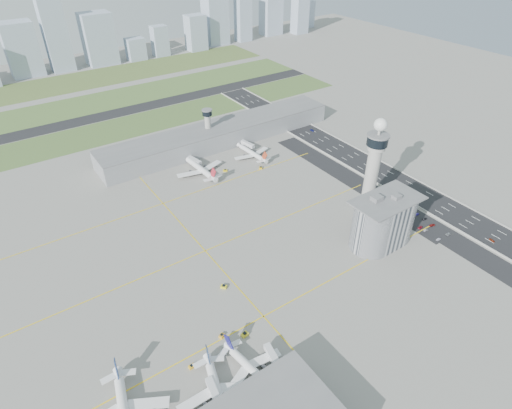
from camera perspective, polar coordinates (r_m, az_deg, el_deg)
ground at (r=254.09m, az=4.49°, el=-6.51°), size 1000.00×1000.00×0.00m
grass_strip_0 at (r=419.78m, az=-17.42°, el=9.70°), size 480.00×50.00×0.08m
grass_strip_1 at (r=487.29m, az=-20.46°, el=12.57°), size 480.00×60.00×0.08m
grass_strip_2 at (r=561.40m, az=-22.93°, el=14.84°), size 480.00×70.00×0.08m
runway at (r=452.78m, az=-19.02°, el=11.23°), size 480.00×22.00×0.10m
highway at (r=325.94m, az=20.60°, el=1.46°), size 28.00×500.00×0.10m
barrier_left at (r=315.54m, az=19.07°, el=0.77°), size 0.60×500.00×1.20m
barrier_right at (r=336.06m, az=22.08°, el=2.27°), size 0.60×500.00×1.20m
landside_road at (r=303.50m, az=19.18°, el=-0.84°), size 18.00×260.00×0.08m
parking_lot at (r=296.89m, az=20.69°, el=-2.07°), size 20.00×44.00×0.10m
taxiway_line_h_0 at (r=220.02m, az=1.00°, el=-14.70°), size 260.00×0.60×0.01m
taxiway_line_h_1 at (r=256.71m, az=-6.79°, el=-6.16°), size 260.00×0.60×0.01m
taxiway_line_h_2 at (r=300.99m, az=-12.29°, el=0.13°), size 260.00×0.60×0.01m
taxiway_line_v at (r=256.71m, az=-6.79°, el=-6.16°), size 0.60×260.00×0.01m
control_tower at (r=281.90m, az=15.43°, el=5.49°), size 14.00×14.00×64.50m
secondary_tower at (r=364.93m, az=-6.44°, el=10.57°), size 8.60×8.60×31.90m
admin_building at (r=263.29m, az=16.59°, el=-2.14°), size 42.00×24.00×33.50m
terminal_pier at (r=372.20m, az=-4.82°, el=9.32°), size 210.00×32.00×15.80m
airplane_near_b at (r=189.87m, az=-5.06°, el=-23.76°), size 44.29×48.49×11.37m
airplane_near_c at (r=196.04m, az=-0.34°, el=-20.96°), size 37.26×41.94×10.49m
airplane_far_a at (r=329.72m, az=-7.59°, el=5.27°), size 41.22×47.67×12.77m
airplane_far_b at (r=350.09m, az=-0.61°, el=7.27°), size 35.43×40.89×10.90m
jet_bridge_near_2 at (r=198.10m, az=3.27°, el=-21.40°), size 5.39×14.31×5.70m
jet_bridge_far_0 at (r=346.44m, az=-8.88°, el=6.02°), size 5.39×14.31×5.70m
jet_bridge_far_1 at (r=367.55m, az=-1.87°, el=8.21°), size 5.39×14.31×5.70m
tug_0 at (r=203.88m, az=-8.58°, el=-20.55°), size 2.87×2.08×1.59m
tug_1 at (r=211.97m, az=-1.51°, el=-16.90°), size 3.67×2.77×1.97m
tug_2 at (r=212.32m, az=-4.60°, el=-17.01°), size 3.32×2.96×1.60m
tug_3 at (r=233.22m, az=-4.33°, el=-10.83°), size 3.74×3.89×1.87m
tug_4 at (r=331.55m, az=-4.14°, el=4.57°), size 3.37×2.77×1.69m
tug_5 at (r=334.20m, az=0.62°, el=4.94°), size 3.44×3.70×1.77m
car_lot_0 at (r=285.23m, az=23.16°, el=-4.27°), size 3.37×1.39×1.14m
car_lot_1 at (r=289.91m, az=21.72°, el=-3.17°), size 3.84×1.44×1.25m
car_lot_2 at (r=291.08m, az=21.07°, el=-2.86°), size 4.14×2.26×1.10m
car_lot_3 at (r=294.25m, az=19.35°, el=-1.99°), size 3.83×1.68×1.10m
car_lot_4 at (r=296.69m, az=18.52°, el=-1.45°), size 3.72×1.60×1.25m
car_lot_5 at (r=299.64m, az=18.01°, el=-0.96°), size 3.29×1.16×1.08m
car_lot_6 at (r=292.05m, az=24.27°, el=-3.60°), size 4.16×2.17×1.12m
car_lot_7 at (r=295.87m, az=22.45°, el=-2.54°), size 4.35×2.32×1.20m
car_lot_8 at (r=299.63m, az=21.56°, el=-1.79°), size 3.79×1.76×1.26m
car_lot_9 at (r=302.29m, az=20.65°, el=-1.22°), size 3.76×1.43×1.22m
car_lot_10 at (r=305.57m, az=19.57°, el=-0.55°), size 4.09×2.25×1.09m
car_lot_11 at (r=307.46m, az=18.67°, el=-0.10°), size 3.96×1.61×1.15m
car_hw_0 at (r=298.52m, az=28.94°, el=-4.20°), size 1.96×3.84×1.25m
car_hw_1 at (r=346.48m, az=15.47°, el=4.68°), size 1.34×3.44×1.12m
car_hw_2 at (r=398.65m, az=7.49°, el=9.78°), size 2.10×4.29×1.17m
car_hw_4 at (r=431.11m, az=0.99°, el=12.06°), size 1.84×3.84×1.27m
skyline_bldg_7 at (r=601.92m, az=-28.78°, el=17.69°), size 35.76×28.61×61.22m
skyline_bldg_8 at (r=599.97m, az=-25.16°, el=19.72°), size 26.33×21.06×83.39m
skyline_bldg_9 at (r=613.57m, az=-20.25°, el=20.02°), size 36.96×29.57×62.11m
skyline_bldg_10 at (r=621.80m, az=-15.74°, el=19.33°), size 23.01×18.41×27.75m
skyline_bldg_11 at (r=632.12m, az=-12.69°, el=20.51°), size 20.22×16.18×38.97m
skyline_bldg_12 at (r=651.16m, az=-8.03°, el=21.74°), size 26.14×20.92×46.89m
skyline_bldg_13 at (r=676.01m, az=-5.47°, el=23.87°), size 32.26×25.81×81.20m
skyline_bldg_14 at (r=693.42m, az=-1.73°, el=23.74°), size 21.59×17.28×68.75m
skyline_bldg_15 at (r=733.69m, az=2.02°, el=24.14°), size 30.25×24.20×63.40m
skyline_bldg_16 at (r=743.67m, az=5.92°, el=24.46°), size 23.04×18.43×71.56m
skyline_bldg_17 at (r=790.18m, az=6.72°, el=23.89°), size 22.64×18.11×41.06m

